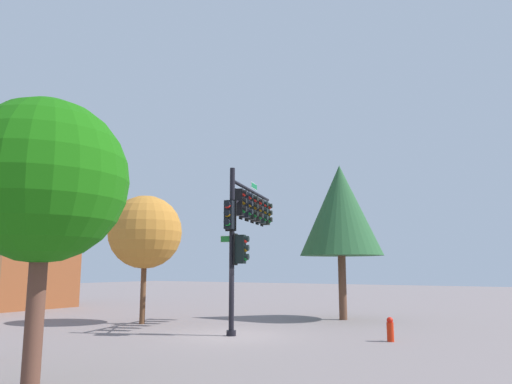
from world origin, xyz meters
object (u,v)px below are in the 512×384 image
at_px(signal_pole_assembly, 248,218).
at_px(tree_near, 145,232).
at_px(fire_hydrant, 390,329).
at_px(utility_pole, 0,221).
at_px(tree_far, 44,181).
at_px(tree_mid, 340,210).

xyz_separation_m(signal_pole_assembly, tree_near, (-0.74, 5.25, -0.47)).
relative_size(signal_pole_assembly, fire_hydrant, 7.76).
height_order(signal_pole_assembly, utility_pole, utility_pole).
bearing_deg(tree_near, signal_pole_assembly, -81.95).
bearing_deg(utility_pole, tree_far, -108.28).
bearing_deg(tree_far, fire_hydrant, -24.28).
relative_size(signal_pole_assembly, utility_pole, 0.87).
bearing_deg(fire_hydrant, tree_near, 92.53).
distance_m(signal_pole_assembly, tree_near, 5.32).
relative_size(tree_mid, tree_far, 1.23).
height_order(fire_hydrant, tree_far, tree_far).
height_order(utility_pole, tree_near, utility_pole).
xyz_separation_m(utility_pole, tree_far, (-1.21, -3.65, 0.63)).
relative_size(signal_pole_assembly, tree_far, 1.01).
relative_size(tree_near, tree_mid, 0.76).
relative_size(utility_pole, tree_mid, 0.94).
bearing_deg(tree_far, utility_pole, 71.72).
xyz_separation_m(fire_hydrant, tree_near, (-0.50, 11.27, 3.79)).
relative_size(utility_pole, fire_hydrant, 8.88).
bearing_deg(tree_far, tree_near, 33.22).
bearing_deg(signal_pole_assembly, tree_mid, -18.98).
relative_size(signal_pole_assembly, tree_mid, 0.83).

